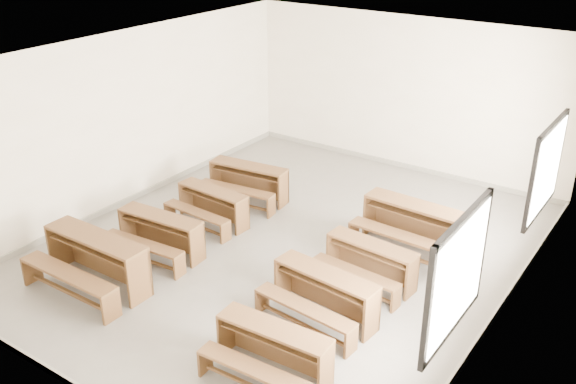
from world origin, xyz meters
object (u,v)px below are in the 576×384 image
Objects in this scene: desk_set_5 at (324,292)px; desk_set_6 at (370,260)px; desk_set_0 at (94,258)px; desk_set_7 at (413,223)px; desk_set_2 at (212,204)px; desk_set_3 at (247,180)px; desk_set_4 at (272,348)px; desk_set_1 at (159,232)px.

desk_set_6 is (0.09, 1.16, -0.03)m from desk_set_5.
desk_set_7 is (3.39, 3.71, -0.02)m from desk_set_0.
desk_set_2 is 0.82× the size of desk_set_7.
desk_set_2 is at bearing 87.86° from desk_set_0.
desk_set_4 is (3.30, -3.77, -0.02)m from desk_set_3.
desk_set_6 reaches higher than desk_set_2.
desk_set_6 is 1.34m from desk_set_7.
desk_set_5 is (3.10, 0.01, 0.01)m from desk_set_1.
desk_set_0 is at bearing 175.16° from desk_set_4.
desk_set_0 is 1.22m from desk_set_1.
desk_set_7 reaches higher than desk_set_6.
desk_set_7 is (0.08, 3.83, 0.07)m from desk_set_4.
desk_set_3 is 1.01× the size of desk_set_5.
desk_set_1 reaches higher than desk_set_4.
desk_set_5 is at bearing 91.50° from desk_set_4.
desk_set_2 is 3.39m from desk_set_5.
desk_set_1 reaches higher than desk_set_6.
desk_set_2 is 0.96× the size of desk_set_4.
desk_set_0 is at bearing -97.12° from desk_set_3.
desk_set_2 is at bearing 137.87° from desk_set_4.
desk_set_5 is 1.09× the size of desk_set_6.
desk_set_1 is 0.88× the size of desk_set_7.
desk_set_5 is (3.19, -2.42, 0.00)m from desk_set_3.
desk_set_0 is 1.22× the size of desk_set_6.
desk_set_6 is (3.22, -0.15, 0.00)m from desk_set_2.
desk_set_1 is at bearing 154.62° from desk_set_4.
desk_set_2 is (0.08, 2.53, -0.10)m from desk_set_0.
desk_set_7 reaches higher than desk_set_1.
desk_set_1 is at bearing -94.66° from desk_set_3.
desk_set_3 is 3.52m from desk_set_6.
desk_set_0 is 1.19× the size of desk_set_4.
desk_set_0 reaches higher than desk_set_1.
desk_set_1 is 2.44m from desk_set_3.
desk_set_4 reaches higher than desk_set_2.
desk_set_1 is at bearing -85.75° from desk_set_2.
desk_set_3 reaches higher than desk_set_2.
desk_set_4 is at bearing -26.93° from desk_set_1.
desk_set_4 is 1.02× the size of desk_set_6.
desk_set_0 is 2.53m from desk_set_2.
desk_set_0 is at bearing -129.76° from desk_set_7.
desk_set_5 is at bearing 20.60° from desk_set_0.
desk_set_3 is 1.11× the size of desk_set_6.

